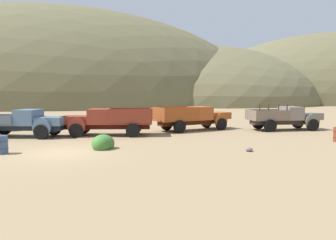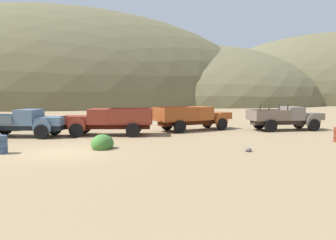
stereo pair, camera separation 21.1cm
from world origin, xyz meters
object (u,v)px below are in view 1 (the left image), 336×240
Objects in this scene: truck_chalk_blue at (28,123)px; oil_drum_spare at (2,145)px; truck_rust_red at (102,121)px; truck_primer_gray at (289,118)px; truck_oxide_orange at (198,117)px.

truck_chalk_blue reaches higher than oil_drum_spare.
truck_chalk_blue is at bearing 90.64° from oil_drum_spare.
truck_rust_red is 1.10× the size of truck_primer_gray.
truck_chalk_blue is 1.05× the size of truck_primer_gray.
truck_primer_gray is at bearing -168.39° from truck_rust_red.
truck_rust_red reaches higher than oil_drum_spare.
truck_oxide_orange is (7.65, 1.89, -0.00)m from truck_rust_red.
truck_primer_gray is (7.27, -1.51, -0.02)m from truck_oxide_orange.
truck_primer_gray is (19.88, 0.26, 0.01)m from truck_chalk_blue.
truck_oxide_orange is (12.61, 1.77, 0.03)m from truck_chalk_blue.
oil_drum_spare is at bearing -160.33° from truck_primer_gray.
truck_rust_red is 7.89m from truck_oxide_orange.
truck_chalk_blue is 4.96m from truck_rust_red.
truck_rust_red is at bearing 51.43° from oil_drum_spare.
truck_chalk_blue is 6.83× the size of oil_drum_spare.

